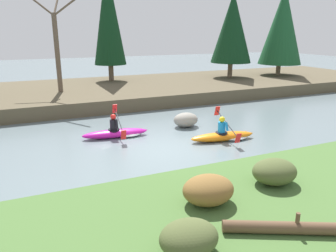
{
  "coord_description": "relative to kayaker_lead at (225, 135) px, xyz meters",
  "views": [
    {
      "loc": [
        -4.56,
        -10.66,
        4.29
      ],
      "look_at": [
        0.54,
        1.07,
        0.55
      ],
      "focal_mm": 35.0,
      "sensor_mm": 36.0,
      "label": 1
    }
  ],
  "objects": [
    {
      "name": "ground_plane",
      "position": [
        -2.6,
        0.01,
        -0.2
      ],
      "size": [
        90.0,
        90.0,
        0.0
      ],
      "primitive_type": "plane",
      "color": "slate"
    },
    {
      "name": "riverbank_near",
      "position": [
        -2.6,
        -5.68,
        0.08
      ],
      "size": [
        44.0,
        5.25,
        0.57
      ],
      "color": "#476B33",
      "rests_on": "ground"
    },
    {
      "name": "riverbank_far",
      "position": [
        -2.6,
        10.68,
        0.18
      ],
      "size": [
        44.0,
        9.4,
        0.75
      ],
      "color": "brown",
      "rests_on": "ground"
    },
    {
      "name": "conifer_tree_mid_left",
      "position": [
        -1.42,
        12.88,
        5.12
      ],
      "size": [
        2.26,
        2.26,
        7.97
      ],
      "color": "brown",
      "rests_on": "riverbank_far"
    },
    {
      "name": "conifer_tree_centre",
      "position": [
        7.51,
        10.96,
        4.29
      ],
      "size": [
        3.07,
        3.07,
        6.33
      ],
      "color": "brown",
      "rests_on": "riverbank_far"
    },
    {
      "name": "conifer_tree_mid_right",
      "position": [
        11.98,
        10.61,
        4.43
      ],
      "size": [
        3.39,
        3.39,
        6.85
      ],
      "color": "#7A664C",
      "rests_on": "riverbank_far"
    },
    {
      "name": "bare_tree_mid_upstream",
      "position": [
        -5.29,
        9.79,
        3.38
      ],
      "size": [
        3.31,
        3.27,
        5.98
      ],
      "color": "brown",
      "rests_on": "riverbank_far"
    },
    {
      "name": "shrub_clump_second",
      "position": [
        -4.88,
        -6.32,
        0.65
      ],
      "size": [
        1.06,
        0.89,
        0.58
      ],
      "color": "#4C562D",
      "rests_on": "riverbank_near"
    },
    {
      "name": "shrub_clump_third",
      "position": [
        -3.71,
        -4.97,
        0.69
      ],
      "size": [
        1.18,
        0.99,
        0.64
      ],
      "color": "brown",
      "rests_on": "riverbank_near"
    },
    {
      "name": "shrub_clump_far_end",
      "position": [
        -1.68,
        -4.77,
        0.68
      ],
      "size": [
        1.16,
        0.97,
        0.63
      ],
      "color": "#4C562D",
      "rests_on": "riverbank_near"
    },
    {
      "name": "kayaker_lead",
      "position": [
        0.0,
        0.0,
        0.0
      ],
      "size": [
        2.79,
        2.07,
        1.2
      ],
      "rotation": [
        0.0,
        0.0,
        -0.11
      ],
      "color": "orange",
      "rests_on": "ground"
    },
    {
      "name": "kayaker_middle",
      "position": [
        -3.88,
        2.13,
        0.0
      ],
      "size": [
        2.79,
        2.07,
        1.2
      ],
      "rotation": [
        0.0,
        0.0,
        -0.09
      ],
      "color": "#C61999",
      "rests_on": "ground"
    },
    {
      "name": "boulder_midstream",
      "position": [
        -0.59,
        2.39,
        0.13
      ],
      "size": [
        1.16,
        0.91,
        0.66
      ],
      "color": "gray",
      "rests_on": "ground"
    },
    {
      "name": "driftwood_log",
      "position": [
        -2.93,
        -6.57,
        0.49
      ],
      "size": [
        2.26,
        1.27,
        0.44
      ],
      "rotation": [
        0.0,
        0.0,
        -0.46
      ],
      "color": "brown",
      "rests_on": "riverbank_near"
    }
  ]
}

